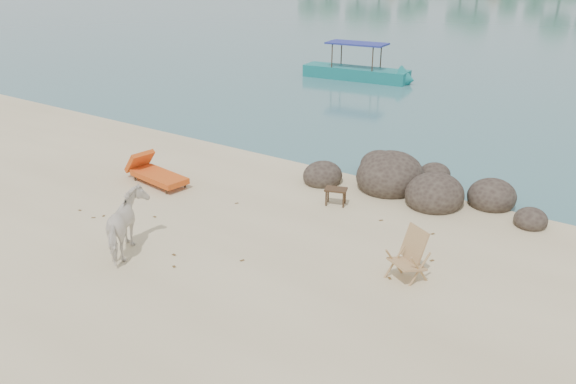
% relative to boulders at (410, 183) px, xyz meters
% --- Properties ---
extents(boulders, '(6.31, 2.97, 1.34)m').
position_rel_boulders_xyz_m(boulders, '(0.00, 0.00, 0.00)').
color(boulders, '#2E241E').
rests_on(boulders, ground).
extents(cow, '(1.47, 1.65, 1.29)m').
position_rel_boulders_xyz_m(cow, '(-3.54, -6.47, 0.39)').
color(cow, white).
rests_on(cow, ground).
extents(side_table, '(0.63, 0.51, 0.44)m').
position_rel_boulders_xyz_m(side_table, '(-1.18, -1.89, -0.03)').
color(side_table, '#332414').
rests_on(side_table, ground).
extents(lounge_chair, '(2.29, 1.06, 0.66)m').
position_rel_boulders_xyz_m(lounge_chair, '(-5.87, -3.40, 0.08)').
color(lounge_chair, orange).
rests_on(lounge_chair, ground).
extents(deck_chair, '(0.88, 0.90, 0.97)m').
position_rel_boulders_xyz_m(deck_chair, '(1.71, -4.19, 0.23)').
color(deck_chair, tan).
rests_on(deck_chair, ground).
extents(boat_near, '(6.24, 1.97, 2.99)m').
position_rel_boulders_xyz_m(boat_near, '(-8.35, 12.68, 1.24)').
color(boat_near, '#157372').
rests_on(boat_near, water).
extents(dead_leaves, '(8.22, 7.20, 0.00)m').
position_rel_boulders_xyz_m(dead_leaves, '(-2.38, -4.93, -0.25)').
color(dead_leaves, brown).
rests_on(dead_leaves, ground).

